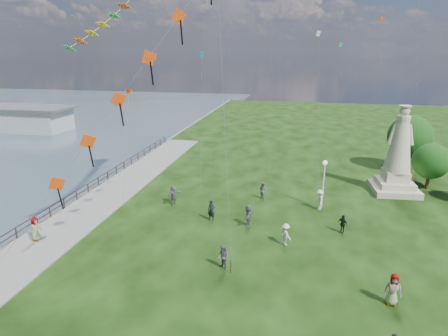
% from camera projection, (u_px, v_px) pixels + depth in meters
% --- Properties ---
extents(waterfront, '(200.00, 200.00, 1.51)m').
position_uv_depth(waterfront, '(69.00, 215.00, 33.01)').
color(waterfront, '#354450').
rests_on(waterfront, ground).
extents(statue, '(4.69, 4.69, 8.80)m').
position_uv_depth(statue, '(398.00, 160.00, 37.27)').
color(statue, '#C0B891').
rests_on(statue, ground).
extents(lamppost, '(0.42, 0.42, 4.51)m').
position_uv_depth(lamppost, '(324.00, 174.00, 33.42)').
color(lamppost, silver).
rests_on(lamppost, ground).
extents(tree_row, '(8.49, 14.19, 6.60)m').
position_uv_depth(tree_row, '(425.00, 148.00, 41.15)').
color(tree_row, '#382314').
rests_on(tree_row, ground).
extents(person_1, '(0.97, 0.95, 1.73)m').
position_uv_depth(person_1, '(223.00, 257.00, 24.46)').
color(person_1, '#595960').
rests_on(person_1, ground).
extents(person_2, '(1.15, 1.18, 1.68)m').
position_uv_depth(person_2, '(286.00, 234.00, 27.57)').
color(person_2, silver).
rests_on(person_2, ground).
extents(person_4, '(0.98, 0.65, 1.93)m').
position_uv_depth(person_4, '(393.00, 290.00, 20.99)').
color(person_4, '#595960').
rests_on(person_4, ground).
extents(person_5, '(1.38, 1.89, 1.87)m').
position_uv_depth(person_5, '(174.00, 195.00, 34.93)').
color(person_5, '#595960').
rests_on(person_5, ground).
extents(person_6, '(0.77, 0.60, 1.86)m').
position_uv_depth(person_6, '(211.00, 210.00, 31.49)').
color(person_6, black).
rests_on(person_6, ground).
extents(person_7, '(0.91, 0.89, 1.62)m').
position_uv_depth(person_7, '(263.00, 190.00, 36.36)').
color(person_7, '#595960').
rests_on(person_7, ground).
extents(person_8, '(0.90, 1.34, 1.89)m').
position_uv_depth(person_8, '(319.00, 200.00, 33.70)').
color(person_8, silver).
rests_on(person_8, ground).
extents(person_9, '(0.96, 0.94, 1.52)m').
position_uv_depth(person_9, '(342.00, 224.00, 29.44)').
color(person_9, black).
rests_on(person_9, ground).
extents(person_10, '(0.66, 0.97, 1.86)m').
position_uv_depth(person_10, '(36.00, 230.00, 28.04)').
color(person_10, '#595960').
rests_on(person_10, ground).
extents(person_11, '(0.84, 1.76, 1.86)m').
position_uv_depth(person_11, '(248.00, 215.00, 30.53)').
color(person_11, '#595960').
rests_on(person_11, ground).
extents(red_kite_train, '(11.94, 9.35, 18.85)m').
position_uv_depth(red_kite_train, '(131.00, 85.00, 23.64)').
color(red_kite_train, black).
rests_on(red_kite_train, ground).
extents(small_kites, '(27.35, 19.74, 28.66)m').
position_uv_depth(small_kites, '(288.00, 43.00, 38.94)').
color(small_kites, '#166385').
rests_on(small_kites, ground).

